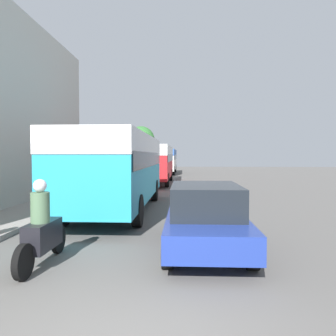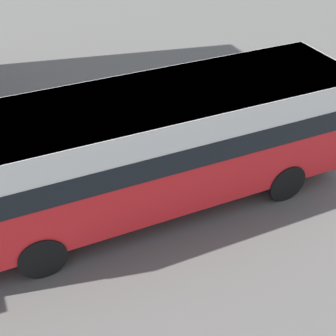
% 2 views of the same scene
% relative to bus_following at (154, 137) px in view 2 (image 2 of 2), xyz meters
% --- Properties ---
extents(bus_following, '(2.59, 9.63, 2.91)m').
position_rel_bus_following_xyz_m(bus_following, '(0.00, 0.00, 0.00)').
color(bus_following, red).
rests_on(bus_following, ground_plane).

